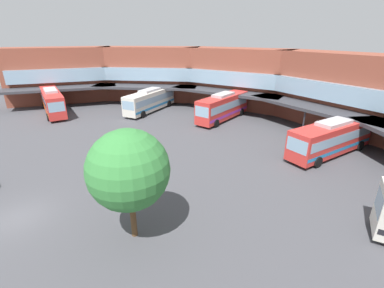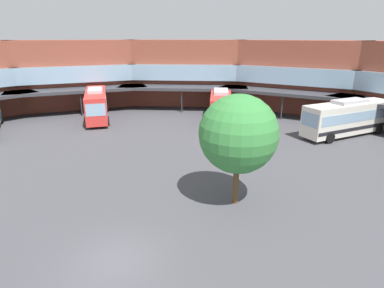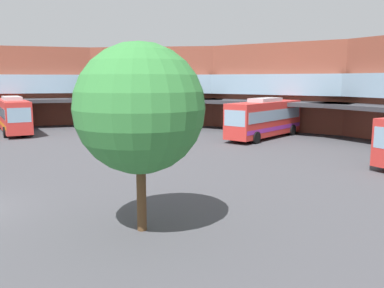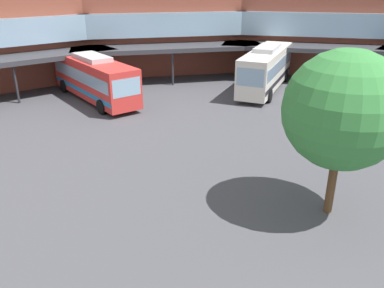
{
  "view_description": "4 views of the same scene",
  "coord_description": "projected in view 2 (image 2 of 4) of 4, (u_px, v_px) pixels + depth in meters",
  "views": [
    {
      "loc": [
        19.58,
        1.58,
        11.87
      ],
      "look_at": [
        -2.35,
        15.82,
        1.23
      ],
      "focal_mm": 25.41,
      "sensor_mm": 36.0,
      "label": 1
    },
    {
      "loc": [
        4.53,
        -11.98,
        10.21
      ],
      "look_at": [
        2.79,
        12.24,
        1.79
      ],
      "focal_mm": 29.21,
      "sensor_mm": 36.0,
      "label": 2
    },
    {
      "loc": [
        19.75,
        0.02,
        5.69
      ],
      "look_at": [
        -0.07,
        11.95,
        2.02
      ],
      "focal_mm": 38.13,
      "sensor_mm": 36.0,
      "label": 3
    },
    {
      "loc": [
        -7.63,
        -1.88,
        9.47
      ],
      "look_at": [
        2.27,
        10.9,
        2.55
      ],
      "focal_mm": 36.66,
      "sensor_mm": 36.0,
      "label": 4
    }
  ],
  "objects": [
    {
      "name": "station_building",
      "position": [
        176.0,
        85.0,
        36.33
      ],
      "size": [
        83.06,
        41.84,
        9.66
      ],
      "color": "brown",
      "rests_on": "ground"
    },
    {
      "name": "bus_3",
      "position": [
        347.0,
        118.0,
        33.26
      ],
      "size": [
        10.69,
        7.51,
        3.9
      ],
      "rotation": [
        0.0,
        0.0,
        3.66
      ],
      "color": "silver",
      "rests_on": "ground"
    },
    {
      "name": "plaza_tree",
      "position": [
        238.0,
        134.0,
        18.71
      ],
      "size": [
        4.81,
        4.81,
        7.06
      ],
      "color": "brown",
      "rests_on": "ground"
    },
    {
      "name": "ground_plane",
      "position": [
        116.0,
        261.0,
        14.94
      ],
      "size": [
        125.07,
        125.07,
        0.0
      ],
      "primitive_type": "plane",
      "color": "#47474C"
    },
    {
      "name": "bus_2",
      "position": [
        221.0,
        104.0,
        40.36
      ],
      "size": [
        2.91,
        11.12,
        3.69
      ],
      "rotation": [
        0.0,
        0.0,
        4.71
      ],
      "color": "red",
      "rests_on": "ground"
    },
    {
      "name": "bus_0",
      "position": [
        97.0,
        104.0,
        39.98
      ],
      "size": [
        5.87,
        10.85,
        3.92
      ],
      "rotation": [
        0.0,
        0.0,
        5.05
      ],
      "color": "red",
      "rests_on": "ground"
    }
  ]
}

